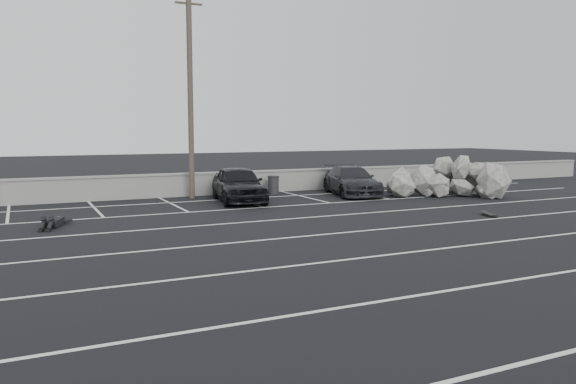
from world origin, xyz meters
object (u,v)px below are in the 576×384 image
car_left (238,184)px  car_right (352,181)px  person (55,218)px  skateboard (489,214)px  riprap_pile (447,183)px  utility_pole (190,94)px  trash_bin (273,185)px

car_left → car_right: bearing=10.3°
person → skateboard: person is taller
car_right → riprap_pile: (3.75, -2.22, -0.09)m
car_right → person: size_ratio=1.85×
car_right → riprap_pile: 4.36m
car_right → utility_pole: bearing=178.0°
utility_pole → person: size_ratio=3.65×
car_left → skateboard: (6.51, -7.55, -0.68)m
trash_bin → person: (-9.84, -5.06, -0.21)m
utility_pole → skateboard: bearing=-51.0°
skateboard → car_right: bearing=113.3°
car_left → car_right: (5.64, 0.11, -0.10)m
utility_pole → skateboard: (7.88, -9.73, -4.48)m
car_right → riprap_pile: riprap_pile is taller
utility_pole → skateboard: 13.30m
car_right → trash_bin: bearing=162.7°
person → skateboard: bearing=-0.2°
riprap_pile → skateboard: size_ratio=6.07×
trash_bin → riprap_pile: 8.03m
car_right → skateboard: (0.87, -7.66, -0.58)m
trash_bin → skateboard: 10.39m
riprap_pile → person: bearing=-176.9°
utility_pole → person: utility_pole is taller
car_left → person: (-7.32, -3.02, -0.53)m
riprap_pile → skateboard: bearing=-117.9°
car_left → utility_pole: bearing=131.4°
car_left → person: size_ratio=1.80×
car_right → person: (-12.96, -3.13, -0.43)m
utility_pole → trash_bin: 5.67m
riprap_pile → car_left: bearing=167.3°
utility_pole → skateboard: size_ratio=10.48×
car_right → utility_pole: 8.29m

